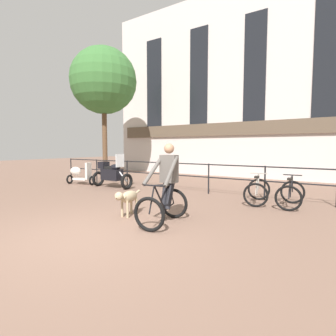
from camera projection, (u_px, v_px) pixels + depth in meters
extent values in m
plane|color=#7A5B4C|center=(89.00, 236.00, 4.76)|extent=(60.00, 60.00, 0.00)
cylinder|color=black|center=(71.00, 169.00, 13.14)|extent=(0.05, 0.05, 1.05)
cylinder|color=black|center=(97.00, 171.00, 12.12)|extent=(0.05, 0.05, 1.05)
cylinder|color=black|center=(127.00, 173.00, 11.10)|extent=(0.05, 0.05, 1.05)
cylinder|color=black|center=(164.00, 176.00, 10.08)|extent=(0.05, 0.05, 1.05)
cylinder|color=black|center=(209.00, 179.00, 9.06)|extent=(0.05, 0.05, 1.05)
cylinder|color=black|center=(265.00, 183.00, 8.04)|extent=(0.05, 0.05, 1.05)
cylinder|color=black|center=(209.00, 165.00, 9.02)|extent=(15.00, 0.04, 0.04)
cylinder|color=black|center=(209.00, 177.00, 9.05)|extent=(15.00, 0.04, 0.04)
cube|color=beige|center=(256.00, 81.00, 13.54)|extent=(18.00, 0.60, 10.06)
cube|color=brown|center=(253.00, 128.00, 13.43)|extent=(17.10, 0.12, 0.70)
cube|color=black|center=(154.00, 85.00, 16.66)|extent=(1.10, 0.06, 5.64)
cube|color=black|center=(199.00, 78.00, 14.94)|extent=(1.10, 0.06, 5.64)
cube|color=black|center=(255.00, 69.00, 13.22)|extent=(1.10, 0.06, 5.64)
cube|color=black|center=(328.00, 58.00, 11.51)|extent=(1.10, 0.06, 5.64)
torus|color=black|center=(149.00, 214.00, 4.99)|extent=(0.68, 0.15, 0.68)
torus|color=black|center=(174.00, 203.00, 5.97)|extent=(0.68, 0.15, 0.68)
cylinder|color=black|center=(160.00, 198.00, 5.35)|extent=(0.09, 0.49, 0.60)
cylinder|color=black|center=(167.00, 197.00, 5.65)|extent=(0.06, 0.23, 0.52)
cylinder|color=black|center=(162.00, 185.00, 5.42)|extent=(0.11, 0.66, 0.10)
cylinder|color=black|center=(170.00, 206.00, 5.78)|extent=(0.08, 0.44, 0.08)
cylinder|color=black|center=(171.00, 194.00, 5.84)|extent=(0.06, 0.27, 0.47)
cylinder|color=black|center=(152.00, 200.00, 5.06)|extent=(0.05, 0.23, 0.54)
cylinder|color=black|center=(154.00, 186.00, 5.12)|extent=(0.48, 0.09, 0.03)
cube|color=black|center=(169.00, 184.00, 5.72)|extent=(0.15, 0.25, 0.05)
cube|color=#56514C|center=(169.00, 169.00, 5.69)|extent=(0.38, 0.26, 0.60)
sphere|color=#A87A5B|center=(169.00, 149.00, 5.65)|extent=(0.22, 0.22, 0.22)
cylinder|color=#56514C|center=(153.00, 170.00, 5.49)|extent=(0.10, 0.71, 0.60)
cylinder|color=#56514C|center=(171.00, 171.00, 5.30)|extent=(0.22, 0.71, 0.60)
cylinder|color=black|center=(164.00, 198.00, 5.68)|extent=(0.17, 0.32, 0.69)
cylinder|color=black|center=(170.00, 196.00, 5.62)|extent=(0.11, 0.30, 0.58)
ellipsoid|color=tan|center=(129.00, 197.00, 6.17)|extent=(0.30, 0.59, 0.28)
cylinder|color=tan|center=(123.00, 197.00, 5.96)|extent=(0.17, 0.16, 0.17)
sphere|color=tan|center=(119.00, 196.00, 5.82)|extent=(0.19, 0.19, 0.19)
cone|color=tan|center=(117.00, 197.00, 5.74)|extent=(0.12, 0.12, 0.10)
cylinder|color=tan|center=(137.00, 192.00, 6.47)|extent=(0.07, 0.19, 0.10)
cylinder|color=tan|center=(122.00, 209.00, 6.06)|extent=(0.06, 0.06, 0.40)
cylinder|color=tan|center=(128.00, 209.00, 5.99)|extent=(0.06, 0.06, 0.40)
cylinder|color=tan|center=(131.00, 205.00, 6.39)|extent=(0.06, 0.06, 0.40)
cylinder|color=tan|center=(136.00, 206.00, 6.32)|extent=(0.06, 0.06, 0.40)
torus|color=black|center=(127.00, 181.00, 10.00)|extent=(0.12, 0.62, 0.62)
torus|color=black|center=(98.00, 179.00, 10.87)|extent=(0.12, 0.62, 0.62)
cube|color=black|center=(112.00, 175.00, 10.42)|extent=(0.87, 0.41, 0.44)
ellipsoid|color=black|center=(115.00, 167.00, 10.28)|extent=(0.48, 0.32, 0.24)
cube|color=black|center=(110.00, 168.00, 10.45)|extent=(0.56, 0.30, 0.10)
cylinder|color=#B2B2B7|center=(123.00, 176.00, 10.09)|extent=(0.44, 0.06, 0.41)
cube|color=silver|center=(120.00, 161.00, 10.12)|extent=(0.03, 0.44, 0.50)
cube|color=black|center=(104.00, 165.00, 10.64)|extent=(0.32, 0.36, 0.28)
torus|color=black|center=(259.00, 189.00, 8.02)|extent=(0.66, 0.17, 0.66)
torus|color=black|center=(256.00, 195.00, 7.06)|extent=(0.66, 0.17, 0.66)
cylinder|color=#9E998E|center=(258.00, 183.00, 7.63)|extent=(0.11, 0.47, 0.58)
cylinder|color=#9E998E|center=(257.00, 186.00, 7.34)|extent=(0.07, 0.22, 0.51)
cylinder|color=#9E998E|center=(258.00, 175.00, 7.52)|extent=(0.14, 0.63, 0.10)
cylinder|color=#9E998E|center=(256.00, 195.00, 7.25)|extent=(0.10, 0.42, 0.07)
cylinder|color=#9E998E|center=(256.00, 186.00, 7.15)|extent=(0.06, 0.25, 0.46)
cylinder|color=#9E998E|center=(259.00, 181.00, 7.91)|extent=(0.06, 0.21, 0.52)
cylinder|color=#9E998E|center=(259.00, 173.00, 7.80)|extent=(0.48, 0.11, 0.03)
cube|color=black|center=(257.00, 177.00, 7.23)|extent=(0.16, 0.26, 0.05)
torus|color=black|center=(292.00, 192.00, 7.51)|extent=(0.66, 0.09, 0.66)
torus|color=black|center=(288.00, 198.00, 6.61)|extent=(0.66, 0.09, 0.66)
cylinder|color=black|center=(291.00, 186.00, 7.14)|extent=(0.05, 0.47, 0.58)
cylinder|color=black|center=(290.00, 189.00, 6.87)|extent=(0.04, 0.22, 0.51)
cylinder|color=black|center=(291.00, 177.00, 7.04)|extent=(0.06, 0.63, 0.10)
cylinder|color=black|center=(289.00, 198.00, 6.79)|extent=(0.04, 0.42, 0.07)
cylinder|color=black|center=(289.00, 189.00, 6.69)|extent=(0.03, 0.25, 0.46)
cylinder|color=black|center=(292.00, 184.00, 7.41)|extent=(0.04, 0.21, 0.52)
cylinder|color=black|center=(292.00, 175.00, 7.31)|extent=(0.48, 0.05, 0.03)
cube|color=black|center=(290.00, 179.00, 6.77)|extent=(0.13, 0.25, 0.05)
torus|color=black|center=(92.00, 181.00, 11.13)|extent=(0.16, 0.41, 0.40)
torus|color=black|center=(70.00, 179.00, 11.57)|extent=(0.16, 0.41, 0.40)
cube|color=beige|center=(81.00, 179.00, 11.35)|extent=(0.71, 0.41, 0.08)
cube|color=beige|center=(88.00, 171.00, 11.16)|extent=(0.16, 0.33, 0.72)
ellipsoid|color=beige|center=(76.00, 171.00, 11.42)|extent=(0.57, 0.40, 0.36)
cylinder|color=brown|center=(105.00, 138.00, 14.18)|extent=(0.26, 0.26, 4.18)
sphere|color=#386B33|center=(104.00, 81.00, 13.93)|extent=(3.51, 3.51, 3.51)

